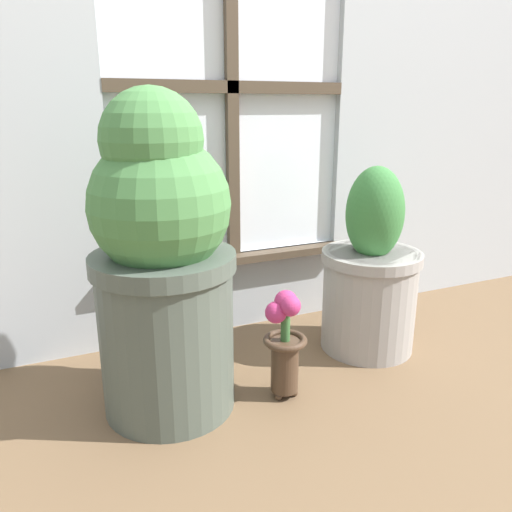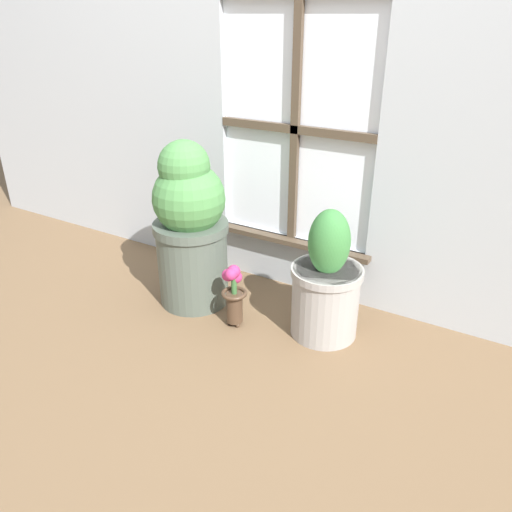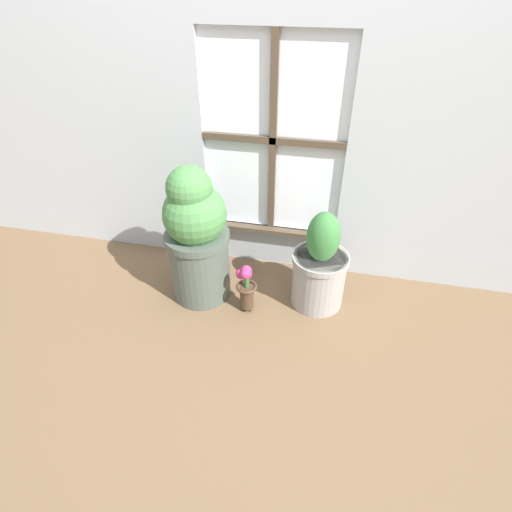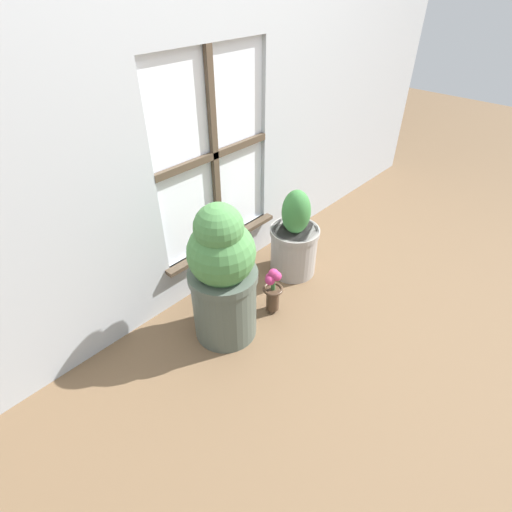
{
  "view_description": "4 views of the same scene",
  "coord_description": "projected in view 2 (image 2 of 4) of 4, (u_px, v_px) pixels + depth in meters",
  "views": [
    {
      "loc": [
        -0.56,
        -0.92,
        0.72
      ],
      "look_at": [
        -0.07,
        0.19,
        0.35
      ],
      "focal_mm": 35.0,
      "sensor_mm": 36.0,
      "label": 1
    },
    {
      "loc": [
        0.98,
        -1.44,
        1.23
      ],
      "look_at": [
        0.03,
        0.16,
        0.32
      ],
      "focal_mm": 35.0,
      "sensor_mm": 36.0,
      "label": 2
    },
    {
      "loc": [
        0.34,
        -1.43,
        1.51
      ],
      "look_at": [
        -0.01,
        0.17,
        0.3
      ],
      "focal_mm": 28.0,
      "sensor_mm": 36.0,
      "label": 3
    },
    {
      "loc": [
        -1.28,
        -0.94,
        1.57
      ],
      "look_at": [
        -0.06,
        0.19,
        0.34
      ],
      "focal_mm": 28.0,
      "sensor_mm": 36.0,
      "label": 4
    }
  ],
  "objects": [
    {
      "name": "flower_vase",
      "position": [
        234.0,
        292.0,
        2.11
      ],
      "size": [
        0.11,
        0.11,
        0.29
      ],
      "color": "#473323",
      "rests_on": "ground_plane"
    },
    {
      "name": "potted_plant_right",
      "position": [
        326.0,
        286.0,
        2.03
      ],
      "size": [
        0.29,
        0.29,
        0.56
      ],
      "color": "#9E9993",
      "rests_on": "ground_plane"
    },
    {
      "name": "ground_plane",
      "position": [
        232.0,
        336.0,
        2.1
      ],
      "size": [
        10.0,
        10.0,
        0.0
      ],
      "primitive_type": "plane",
      "color": "brown"
    },
    {
      "name": "wall_with_window",
      "position": [
        301.0,
        2.0,
        1.97
      ],
      "size": [
        4.4,
        0.1,
        2.5
      ],
      "color": "#B2B7BC",
      "rests_on": "ground_plane"
    },
    {
      "name": "potted_plant_left",
      "position": [
        190.0,
        226.0,
        2.21
      ],
      "size": [
        0.34,
        0.34,
        0.76
      ],
      "color": "#4C564C",
      "rests_on": "ground_plane"
    }
  ]
}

